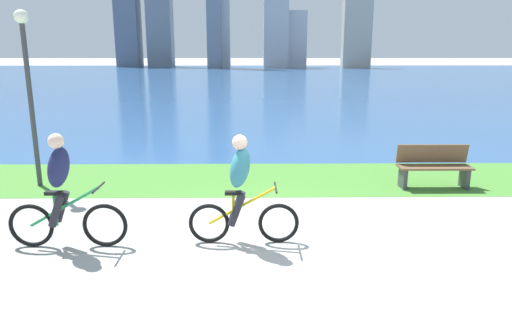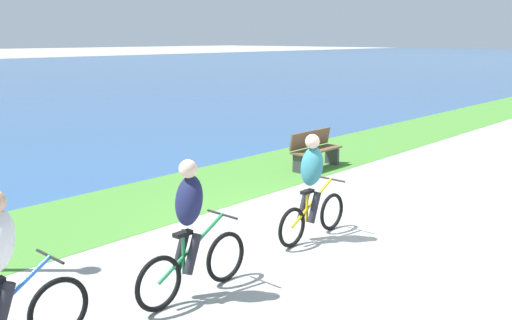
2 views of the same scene
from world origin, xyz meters
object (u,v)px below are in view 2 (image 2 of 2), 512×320
(cyclist_distant_rear, at_px, (3,279))
(bench_near_path, at_px, (315,150))
(cyclist_trailing, at_px, (191,230))
(cyclist_lead, at_px, (312,187))

(cyclist_distant_rear, height_order, bench_near_path, cyclist_distant_rear)
(cyclist_distant_rear, relative_size, bench_near_path, 1.15)
(cyclist_trailing, height_order, bench_near_path, cyclist_trailing)
(cyclist_trailing, relative_size, cyclist_distant_rear, 1.01)
(cyclist_trailing, bearing_deg, cyclist_distant_rear, 172.90)
(cyclist_lead, distance_m, cyclist_trailing, 2.58)
(cyclist_trailing, relative_size, bench_near_path, 1.16)
(cyclist_trailing, bearing_deg, bench_near_path, 24.27)
(cyclist_lead, distance_m, bench_near_path, 4.90)
(cyclist_lead, xyz_separation_m, bench_near_path, (3.98, 2.84, -0.38))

